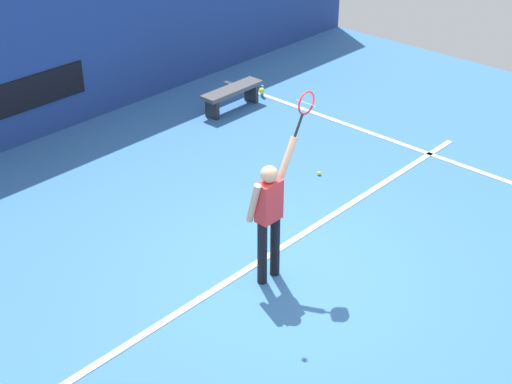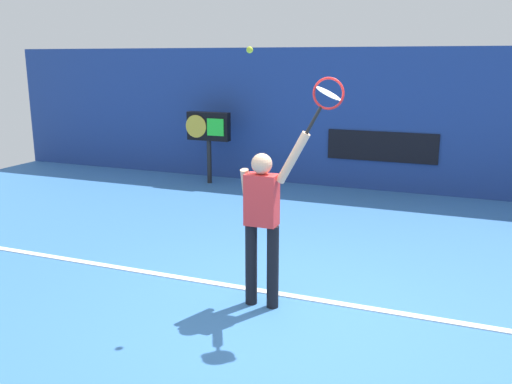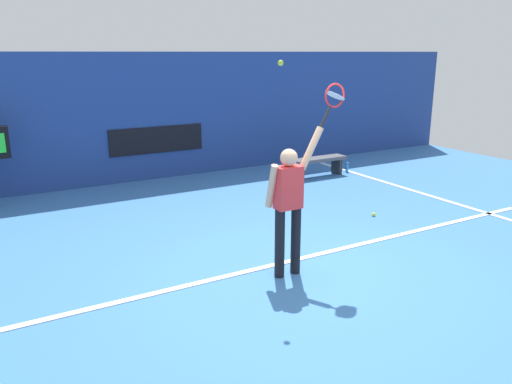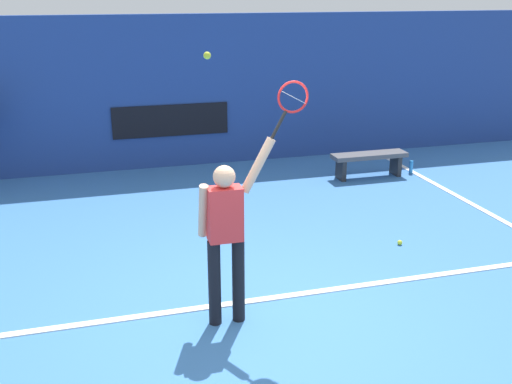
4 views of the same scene
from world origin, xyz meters
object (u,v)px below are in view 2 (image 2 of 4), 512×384
object	(u,v)px
tennis_racket	(327,97)
scoreboard_clock	(208,129)
tennis_ball	(250,50)
tennis_player	(263,217)

from	to	relation	value
tennis_racket	scoreboard_clock	size ratio (longest dim) A/B	0.40
tennis_ball	scoreboard_clock	distance (m)	6.30
tennis_racket	scoreboard_clock	bearing A→B (deg)	126.67
tennis_player	tennis_racket	size ratio (longest dim) A/B	3.17
tennis_racket	tennis_ball	size ratio (longest dim) A/B	9.01
tennis_racket	scoreboard_clock	distance (m)	6.65
tennis_player	tennis_racket	bearing A→B (deg)	-0.37
tennis_racket	tennis_player	bearing A→B (deg)	179.63
tennis_racket	tennis_ball	bearing A→B (deg)	179.42
tennis_player	tennis_ball	distance (m)	1.72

